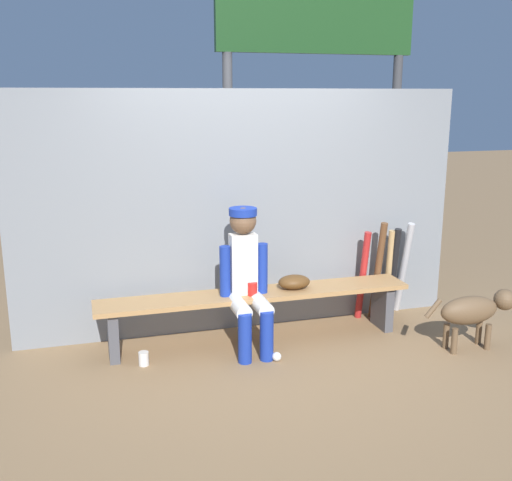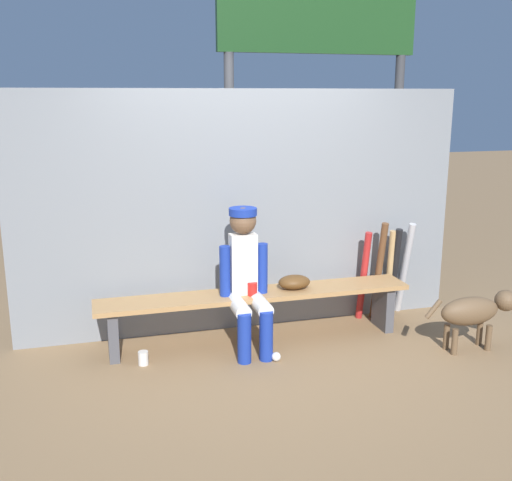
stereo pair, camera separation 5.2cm
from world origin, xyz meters
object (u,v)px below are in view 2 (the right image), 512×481
object	(u,v)px
bat_aluminum_black	(394,273)
bat_wood_tan	(390,274)
baseball_glove	(294,282)
bat_aluminum_silver	(405,268)
dugout_bench	(256,302)
bat_wood_dark	(379,271)
cup_on_ground	(143,358)
cup_on_bench	(252,289)
dog	(476,311)
scoreboard	(324,45)
bat_aluminum_red	(364,276)
player_seated	(246,275)
baseball	(276,357)

from	to	relation	value
bat_aluminum_black	bat_wood_tan	bearing A→B (deg)	161.38
baseball_glove	bat_aluminum_silver	xyz separation A→B (m)	(1.21, 0.28, -0.05)
dugout_bench	bat_wood_dark	world-z (taller)	bat_wood_dark
cup_on_ground	cup_on_bench	distance (m)	1.04
dugout_bench	cup_on_bench	world-z (taller)	cup_on_bench
bat_wood_tan	dog	bearing A→B (deg)	-70.31
bat_wood_dark	baseball_glove	bearing A→B (deg)	-166.70
bat_aluminum_black	scoreboard	xyz separation A→B (m)	(-0.32, 1.14, 2.14)
bat_wood_dark	dog	distance (m)	0.98
bat_aluminum_red	bat_wood_tan	xyz separation A→B (m)	(0.28, 0.02, -0.01)
player_seated	bat_aluminum_red	distance (m)	1.28
bat_aluminum_black	bat_wood_dark	bearing A→B (deg)	-169.99
bat_aluminum_silver	bat_aluminum_black	bearing A→B (deg)	-166.13
dugout_bench	baseball	xyz separation A→B (m)	(0.05, -0.43, -0.32)
cup_on_ground	dog	distance (m)	2.74
baseball	bat_wood_dark	bearing A→B (deg)	28.12
player_seated	scoreboard	size ratio (longest dim) A/B	0.32
baseball	scoreboard	world-z (taller)	scoreboard
dugout_bench	bat_wood_tan	size ratio (longest dim) A/B	3.19
baseball_glove	bat_aluminum_red	size ratio (longest dim) A/B	0.33
dugout_bench	bat_aluminum_black	xyz separation A→B (m)	(1.43, 0.25, 0.08)
bat_aluminum_black	baseball	size ratio (longest dim) A/B	11.73
bat_wood_dark	baseball	bearing A→B (deg)	-151.88
bat_wood_dark	dog	bearing A→B (deg)	-61.60
bat_wood_tan	baseball	size ratio (longest dim) A/B	11.41
bat_wood_tan	cup_on_ground	distance (m)	2.44
cup_on_ground	bat_aluminum_red	bearing A→B (deg)	12.01
dugout_bench	baseball	distance (m)	0.53
bat_aluminum_black	cup_on_ground	world-z (taller)	bat_aluminum_black
player_seated	bat_aluminum_red	size ratio (longest dim) A/B	1.37
baseball_glove	cup_on_bench	distance (m)	0.40
bat_aluminum_red	cup_on_bench	xyz separation A→B (m)	(-1.16, -0.31, 0.07)
bat_wood_tan	bat_aluminum_black	size ratio (longest dim) A/B	0.97
dugout_bench	scoreboard	world-z (taller)	scoreboard
player_seated	baseball	world-z (taller)	player_seated
player_seated	cup_on_bench	xyz separation A→B (m)	(0.06, 0.04, -0.14)
dugout_bench	dog	world-z (taller)	dog
bat_wood_tan	bat_aluminum_black	distance (m)	0.04
player_seated	baseball_glove	xyz separation A→B (m)	(0.45, 0.11, -0.13)
dog	baseball	bearing A→B (deg)	172.81
bat_aluminum_silver	bat_wood_dark	bearing A→B (deg)	-168.39
bat_wood_tan	bat_aluminum_black	world-z (taller)	bat_aluminum_black
cup_on_ground	bat_wood_dark	bearing A→B (deg)	10.75
bat_aluminum_black	baseball	bearing A→B (deg)	-154.00
baseball_glove	bat_wood_dark	xyz separation A→B (m)	(0.91, 0.21, -0.04)
bat_wood_dark	baseball	size ratio (longest dim) A/B	12.76
dugout_bench	bat_wood_tan	distance (m)	1.41
cup_on_bench	baseball	bearing A→B (deg)	-73.95
baseball_glove	bat_aluminum_red	xyz separation A→B (m)	(0.77, 0.24, -0.08)
scoreboard	dugout_bench	bearing A→B (deg)	-128.67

